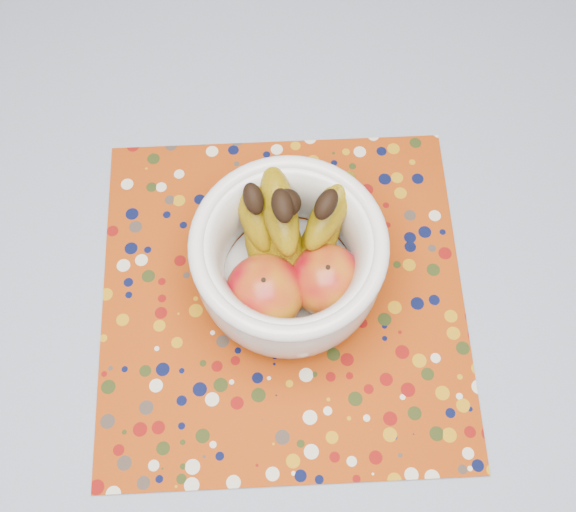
% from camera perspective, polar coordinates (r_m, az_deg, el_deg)
% --- Properties ---
extents(table, '(1.20, 1.20, 0.75)m').
position_cam_1_polar(table, '(0.89, -2.92, -8.23)').
color(table, brown).
rests_on(table, ground).
extents(tablecloth, '(1.32, 1.32, 0.01)m').
position_cam_1_polar(tablecloth, '(0.81, -3.19, -6.82)').
color(tablecloth, slate).
rests_on(tablecloth, table).
extents(placemat, '(0.48, 0.48, 0.00)m').
position_cam_1_polar(placemat, '(0.81, -0.43, -3.46)').
color(placemat, '#903107').
rests_on(placemat, tablecloth).
extents(fruit_bowl, '(0.23, 0.22, 0.17)m').
position_cam_1_polar(fruit_bowl, '(0.75, 0.25, 0.16)').
color(fruit_bowl, silver).
rests_on(fruit_bowl, placemat).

